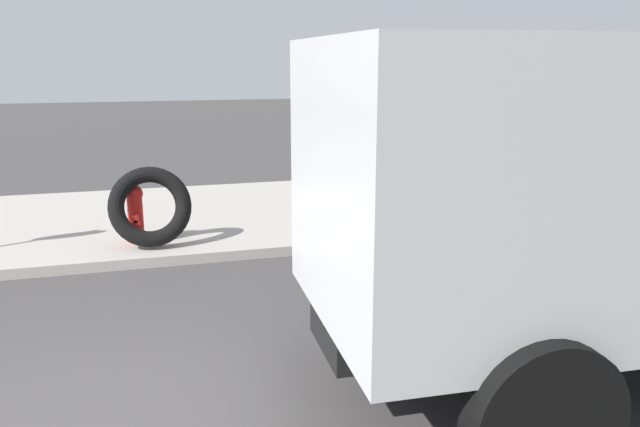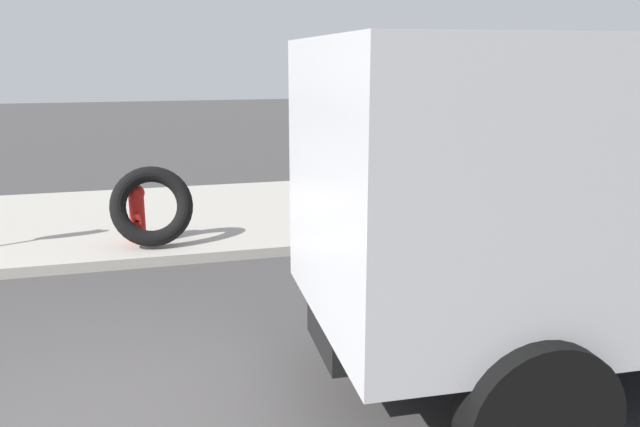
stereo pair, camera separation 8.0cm
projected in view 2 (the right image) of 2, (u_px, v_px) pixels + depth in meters
The scene contains 3 objects.
sidewalk_curb at pixel (93, 223), 10.95m from camera, with size 36.00×5.00×0.15m, color #ADA89E.
fire_hydrant at pixel (137, 211), 9.47m from camera, with size 0.26×0.59×0.88m.
loose_tire at pixel (152, 206), 9.25m from camera, with size 1.19×1.19×0.23m, color black.
Camera 2 is at (1.00, -4.75, 2.85)m, focal length 35.67 mm.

